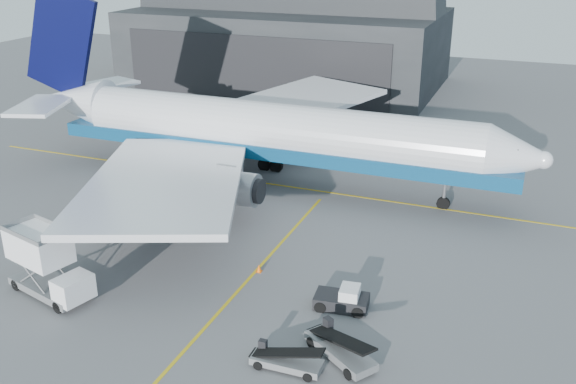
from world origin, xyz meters
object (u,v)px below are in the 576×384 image
at_px(airliner, 256,130).
at_px(belt_loader_b, 340,348).
at_px(belt_loader_a, 286,361).
at_px(pushback_tug, 343,300).
at_px(catering_truck, 46,264).

relative_size(airliner, belt_loader_b, 10.83).
bearing_deg(airliner, belt_loader_a, -62.64).
bearing_deg(pushback_tug, belt_loader_a, -105.44).
bearing_deg(catering_truck, airliner, 95.05).
relative_size(airliner, belt_loader_a, 12.34).
bearing_deg(airliner, catering_truck, -100.08).
bearing_deg(belt_loader_a, catering_truck, 173.80).
distance_m(pushback_tug, belt_loader_a, 7.61).
relative_size(pushback_tug, belt_loader_b, 0.75).
relative_size(catering_truck, pushback_tug, 1.90).
height_order(belt_loader_a, belt_loader_b, belt_loader_b).
bearing_deg(belt_loader_a, airliner, 116.23).
height_order(airliner, catering_truck, airliner).
bearing_deg(airliner, belt_loader_b, -56.29).
height_order(pushback_tug, belt_loader_a, belt_loader_a).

